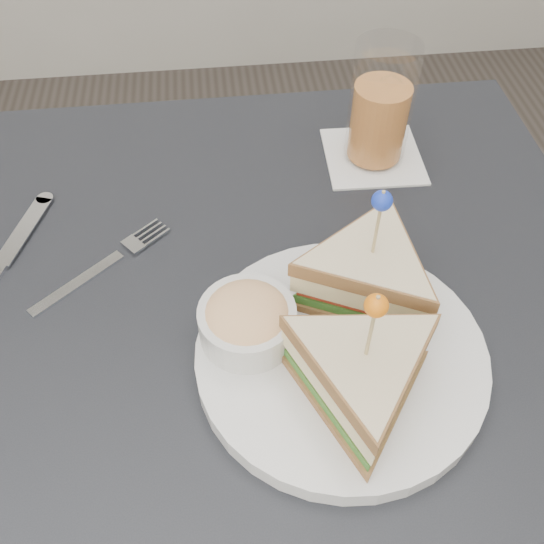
{
  "coord_description": "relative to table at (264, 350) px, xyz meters",
  "views": [
    {
      "loc": [
        -0.03,
        -0.38,
        1.26
      ],
      "look_at": [
        0.01,
        0.01,
        0.8
      ],
      "focal_mm": 40.0,
      "sensor_mm": 36.0,
      "label": 1
    }
  ],
  "objects": [
    {
      "name": "cutlery_knife",
      "position": [
        -0.28,
        0.1,
        0.08
      ],
      "size": [
        0.08,
        0.2,
        0.01
      ],
      "rotation": [
        0.0,
        0.0,
        -0.32
      ],
      "color": "silver",
      "rests_on": "table"
    },
    {
      "name": "cutlery_fork",
      "position": [
        -0.17,
        0.09,
        0.08
      ],
      "size": [
        0.15,
        0.13,
        0.01
      ],
      "rotation": [
        0.0,
        0.0,
        -0.87
      ],
      "color": "silver",
      "rests_on": "table"
    },
    {
      "name": "table",
      "position": [
        0.0,
        0.0,
        0.0
      ],
      "size": [
        0.8,
        0.8,
        0.75
      ],
      "color": "black",
      "rests_on": "ground"
    },
    {
      "name": "ground_plane",
      "position": [
        0.0,
        0.0,
        -0.67
      ],
      "size": [
        3.5,
        3.5,
        0.0
      ],
      "primitive_type": "plane",
      "color": "#3F3833"
    },
    {
      "name": "drink_set",
      "position": [
        0.17,
        0.24,
        0.15
      ],
      "size": [
        0.13,
        0.13,
        0.16
      ],
      "rotation": [
        0.0,
        0.0,
        -0.03
      ],
      "color": "silver",
      "rests_on": "table"
    },
    {
      "name": "plate_meal",
      "position": [
        0.07,
        -0.07,
        0.12
      ],
      "size": [
        0.37,
        0.37,
        0.17
      ],
      "rotation": [
        0.0,
        0.0,
        0.42
      ],
      "color": "silver",
      "rests_on": "table"
    }
  ]
}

